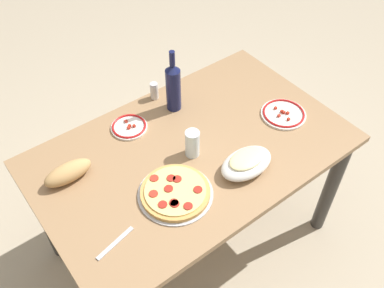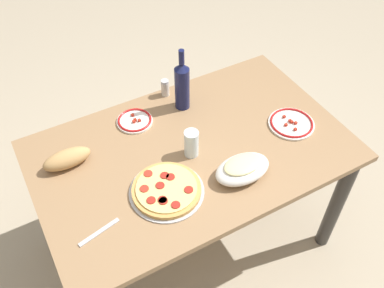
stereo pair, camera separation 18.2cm
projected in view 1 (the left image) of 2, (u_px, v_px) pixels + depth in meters
ground_plane at (192, 237)px, 2.37m from camera, size 8.00×8.00×0.00m
dining_table at (192, 166)px, 1.93m from camera, size 1.36×0.85×0.73m
pepperoni_pizza at (175, 192)px, 1.66m from camera, size 0.30×0.30×0.03m
baked_pasta_dish at (246, 162)px, 1.74m from camera, size 0.24×0.15×0.08m
wine_bottle at (173, 86)px, 1.94m from camera, size 0.07×0.07×0.32m
water_glass at (192, 143)px, 1.78m from camera, size 0.06×0.06×0.13m
side_plate_near at (129, 127)px, 1.93m from camera, size 0.17×0.17×0.02m
side_plate_far at (284, 114)px, 1.98m from camera, size 0.21×0.21×0.02m
bread_loaf at (68, 173)px, 1.70m from camera, size 0.20×0.08×0.08m
spice_shaker at (154, 91)px, 2.05m from camera, size 0.04×0.04×0.09m
fork_right at (115, 243)px, 1.52m from camera, size 0.17×0.05×0.00m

